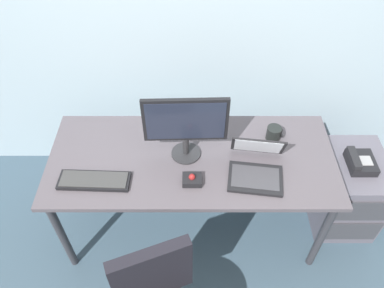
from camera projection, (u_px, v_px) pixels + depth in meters
The scene contains 10 objects.
ground_plane at pixel (192, 223), 2.85m from camera, with size 8.00×8.00×0.00m, color #374B59.
back_wall at pixel (192, 0), 2.33m from camera, with size 6.00×0.10×2.80m, color #96ACB8.
desk at pixel (192, 165), 2.36m from camera, with size 1.76×0.75×0.75m.
file_cabinet at pixel (346, 190), 2.70m from camera, with size 0.42×0.53×0.59m.
desk_phone at pixel (360, 162), 2.45m from camera, with size 0.17×0.20×0.09m.
monitor_main at pixel (186, 124), 2.14m from camera, with size 0.49×0.18×0.44m.
keyboard at pixel (94, 181), 2.17m from camera, with size 0.42×0.15×0.03m.
laptop at pixel (256, 166), 2.19m from camera, with size 0.35×0.36×0.22m.
trackball_mouse at pixel (192, 179), 2.16m from camera, with size 0.11×0.09×0.07m.
coffee_mug at pixel (274, 133), 2.39m from camera, with size 0.10×0.09×0.09m.
Camera 1 is at (-0.00, -1.52, 2.49)m, focal length 35.35 mm.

